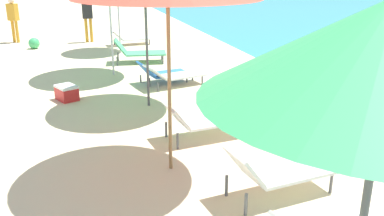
{
  "coord_description": "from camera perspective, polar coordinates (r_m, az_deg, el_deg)",
  "views": [
    {
      "loc": [
        -2.13,
        0.92,
        2.73
      ],
      "look_at": [
        -0.63,
        6.07,
        0.89
      ],
      "focal_mm": 39.38,
      "sensor_mm": 36.0,
      "label": 1
    }
  ],
  "objects": [
    {
      "name": "lounger_farthest_shoreside",
      "position": [
        15.36,
        -8.36,
        9.41
      ],
      "size": [
        1.46,
        0.72,
        0.54
      ],
      "rotation": [
        0.0,
        0.0,
        0.11
      ],
      "color": "white",
      "rests_on": "ground"
    },
    {
      "name": "lounger_third_inland",
      "position": [
        5.3,
        11.5,
        -8.21
      ],
      "size": [
        1.46,
        0.74,
        0.7
      ],
      "rotation": [
        0.0,
        0.0,
        0.13
      ],
      "color": "white",
      "rests_on": "ground"
    },
    {
      "name": "lounger_fifth_shoreside",
      "position": [
        12.46,
        -7.28,
        7.61
      ],
      "size": [
        1.56,
        0.92,
        0.7
      ],
      "rotation": [
        0.0,
        0.0,
        -0.16
      ],
      "color": "#4CA572",
      "rests_on": "ground"
    },
    {
      "name": "beach_ball",
      "position": [
        15.43,
        -20.61,
        8.21
      ],
      "size": [
        0.37,
        0.37,
        0.37
      ],
      "primitive_type": "sphere",
      "color": "#3FB266",
      "rests_on": "ground"
    },
    {
      "name": "lounger_third_shoreside",
      "position": [
        6.88,
        1.17,
        -1.53
      ],
      "size": [
        1.34,
        0.78,
        0.65
      ],
      "rotation": [
        0.0,
        0.0,
        0.12
      ],
      "color": "white",
      "rests_on": "ground"
    },
    {
      "name": "lounger_fourth_shoreside",
      "position": [
        9.92,
        -2.43,
        4.54
      ],
      "size": [
        1.52,
        0.89,
        0.54
      ],
      "rotation": [
        0.0,
        0.0,
        0.25
      ],
      "color": "white",
      "rests_on": "ground"
    },
    {
      "name": "person_walking_mid",
      "position": [
        16.1,
        -13.98,
        12.42
      ],
      "size": [
        0.38,
        0.25,
        1.74
      ],
      "rotation": [
        0.0,
        0.0,
        1.49
      ],
      "color": "orange",
      "rests_on": "ground"
    },
    {
      "name": "lounger_fifth_inland",
      "position": [
        10.22,
        -4.05,
        4.8
      ],
      "size": [
        1.29,
        0.83,
        0.54
      ],
      "rotation": [
        0.0,
        0.0,
        0.2
      ],
      "color": "blue",
      "rests_on": "ground"
    },
    {
      "name": "cooler_box",
      "position": [
        9.28,
        -16.61,
        2.0
      ],
      "size": [
        0.52,
        0.58,
        0.32
      ],
      "color": "red",
      "rests_on": "ground"
    },
    {
      "name": "person_walking_near",
      "position": [
        16.85,
        -23.07,
        11.45
      ],
      "size": [
        0.42,
        0.39,
        1.61
      ],
      "rotation": [
        0.0,
        0.0,
        4.09
      ],
      "color": "orange",
      "rests_on": "ground"
    }
  ]
}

